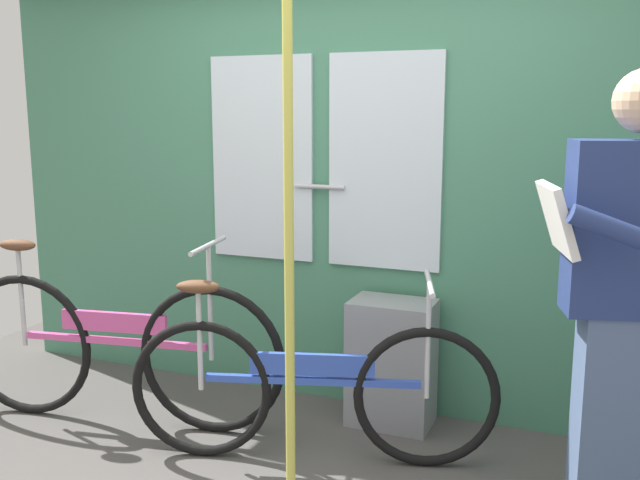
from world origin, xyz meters
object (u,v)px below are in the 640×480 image
object	(u,v)px
passenger_reading_newspaper	(628,295)
trash_bin_by_wall	(392,363)
bicycle_near_door	(114,348)
bicycle_leaning_behind	(310,388)
handrail_pole	(289,237)

from	to	relation	value
passenger_reading_newspaper	trash_bin_by_wall	size ratio (longest dim) A/B	2.68
trash_bin_by_wall	passenger_reading_newspaper	bearing A→B (deg)	-27.40
bicycle_near_door	bicycle_leaning_behind	bearing A→B (deg)	-10.15
bicycle_near_door	passenger_reading_newspaper	bearing A→B (deg)	-10.55
handrail_pole	trash_bin_by_wall	bearing A→B (deg)	85.48
bicycle_near_door	trash_bin_by_wall	size ratio (longest dim) A/B	2.73
trash_bin_by_wall	handrail_pole	xyz separation A→B (m)	(-0.08, -1.05, 0.82)
bicycle_near_door	passenger_reading_newspaper	xyz separation A→B (m)	(2.37, -0.02, 0.52)
bicycle_near_door	passenger_reading_newspaper	distance (m)	2.42
passenger_reading_newspaper	trash_bin_by_wall	world-z (taller)	passenger_reading_newspaper
passenger_reading_newspaper	trash_bin_by_wall	bearing A→B (deg)	-43.14
handrail_pole	bicycle_near_door	bearing A→B (deg)	156.86
passenger_reading_newspaper	bicycle_leaning_behind	bearing A→B (deg)	-16.62
bicycle_leaning_behind	handrail_pole	distance (m)	0.96
bicycle_near_door	bicycle_leaning_behind	size ratio (longest dim) A/B	1.09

